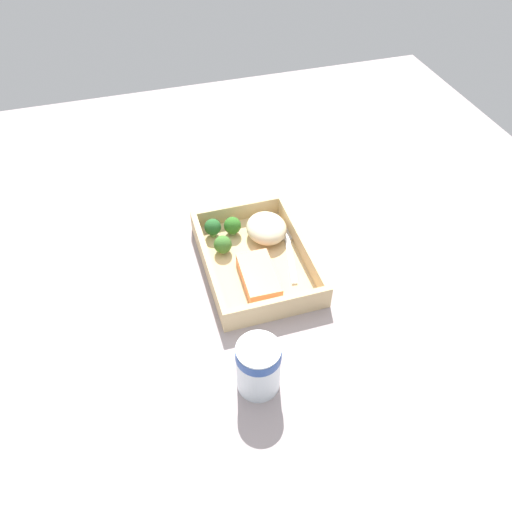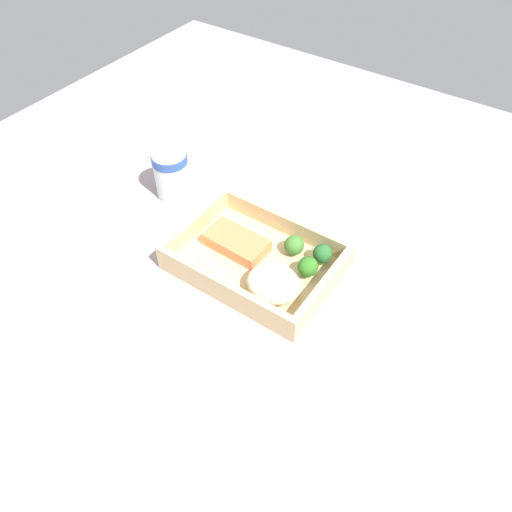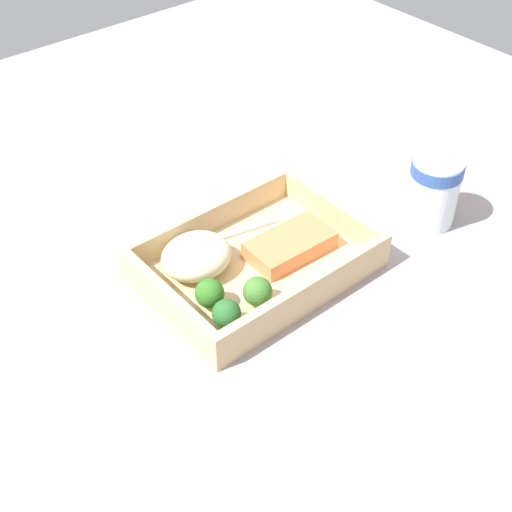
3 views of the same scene
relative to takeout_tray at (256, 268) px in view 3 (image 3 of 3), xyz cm
name	(u,v)px [view 3 (image 3 of 3)]	position (x,y,z in cm)	size (l,w,h in cm)	color
ground_plane	(256,277)	(0.00, 0.00, -1.60)	(160.00, 160.00, 2.00)	#9C8E8F
takeout_tray	(256,268)	(0.00, 0.00, 0.00)	(28.60, 20.51, 1.20)	#D3B582
tray_rim	(256,253)	(0.00, 0.00, 2.54)	(28.60, 20.51, 3.88)	#D3B582
salmon_fillet	(290,245)	(-5.05, 0.98, 1.82)	(11.60, 6.31, 2.43)	#E87E4B
mashed_potatoes	(196,256)	(6.41, -4.18, 2.90)	(9.40, 8.31, 4.59)	beige
broccoli_floret_1	(210,294)	(9.25, 2.37, 2.82)	(3.63, 3.63, 4.12)	#739A58
broccoli_floret_2	(227,314)	(9.86, 6.45, 2.91)	(3.49, 3.49, 4.15)	#72A456
broccoli_floret_3	(258,292)	(4.48, 5.65, 2.64)	(3.67, 3.67, 3.94)	#88A861
fork	(218,238)	(0.71, -7.30, 0.82)	(15.78, 5.06, 0.44)	silver
paper_cup	(434,188)	(-25.86, 7.37, 5.11)	(7.16, 7.16, 10.21)	white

